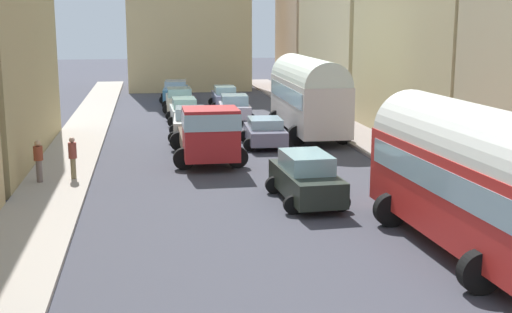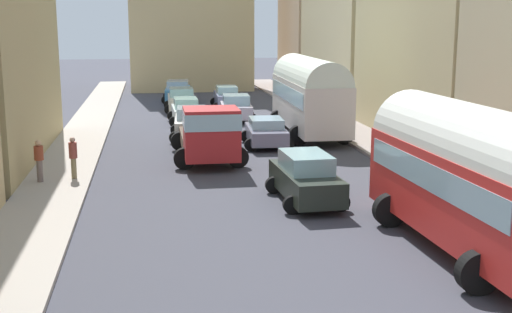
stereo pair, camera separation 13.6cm
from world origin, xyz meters
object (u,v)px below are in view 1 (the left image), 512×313
at_px(parked_bus_0, 473,173).
at_px(pedestrian_0, 73,156).
at_px(car_3, 176,91).
at_px(car_6, 234,108).
at_px(parked_bus_1, 308,92).
at_px(car_5, 265,132).
at_px(car_0, 190,123).
at_px(cargo_truck_0, 208,133).
at_px(car_2, 179,100).
at_px(car_7, 225,97).
at_px(car_4, 306,178).
at_px(pedestrian_1, 39,160).
at_px(car_1, 184,111).

bearing_deg(parked_bus_0, pedestrian_0, 138.78).
xyz_separation_m(parked_bus_0, car_3, (-6.17, 35.03, -1.35)).
bearing_deg(car_6, parked_bus_1, -61.34).
xyz_separation_m(car_5, pedestrian_0, (-8.51, -6.20, 0.29)).
bearing_deg(car_0, cargo_truck_0, -86.35).
distance_m(car_2, car_6, 5.79).
bearing_deg(pedestrian_0, car_6, 61.27).
height_order(parked_bus_0, car_0, parked_bus_0).
distance_m(car_6, car_7, 6.09).
distance_m(cargo_truck_0, car_3, 22.50).
xyz_separation_m(car_2, car_7, (3.22, 1.20, -0.01)).
height_order(car_6, pedestrian_0, pedestrian_0).
bearing_deg(parked_bus_1, car_5, -135.12).
bearing_deg(car_2, car_0, -90.00).
bearing_deg(cargo_truck_0, car_2, 91.29).
height_order(car_4, car_5, car_4).
distance_m(parked_bus_1, car_7, 12.40).
relative_size(parked_bus_0, car_7, 1.94).
height_order(cargo_truck_0, car_2, cargo_truck_0).
relative_size(cargo_truck_0, car_3, 1.56).
bearing_deg(cargo_truck_0, car_7, 81.13).
height_order(cargo_truck_0, pedestrian_1, cargo_truck_0).
distance_m(car_3, pedestrian_0, 25.72).
relative_size(parked_bus_0, car_4, 1.93).
relative_size(cargo_truck_0, pedestrian_0, 3.96).
bearing_deg(car_4, pedestrian_1, 157.57).
relative_size(parked_bus_0, parked_bus_1, 0.90).
height_order(parked_bus_1, car_4, parked_bus_1).
relative_size(car_4, pedestrian_0, 2.49).
relative_size(parked_bus_0, car_6, 2.25).
height_order(car_5, pedestrian_0, pedestrian_0).
xyz_separation_m(car_3, pedestrian_0, (-5.03, -25.22, 0.19)).
xyz_separation_m(car_1, pedestrian_0, (-5.03, -14.22, 0.24)).
distance_m(car_1, car_4, 18.66).
bearing_deg(car_3, cargo_truck_0, -89.03).
bearing_deg(car_3, pedestrian_1, -103.68).
bearing_deg(car_3, car_4, -84.07).
xyz_separation_m(cargo_truck_0, pedestrian_0, (-5.41, -2.73, -0.32)).
xyz_separation_m(car_2, car_3, (0.00, 5.50, 0.01)).
bearing_deg(car_7, car_3, 126.86).
relative_size(car_2, car_6, 1.05).
height_order(car_3, car_6, car_3).
relative_size(car_4, car_5, 1.11).
xyz_separation_m(car_0, car_6, (3.11, 6.12, -0.04)).
relative_size(car_7, pedestrian_1, 2.51).
xyz_separation_m(car_3, pedestrian_1, (-6.22, -25.58, 0.18)).
distance_m(car_3, car_5, 19.33).
relative_size(parked_bus_1, car_2, 2.37).
bearing_deg(car_1, pedestrian_0, -109.46).
bearing_deg(car_7, car_5, -88.99).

